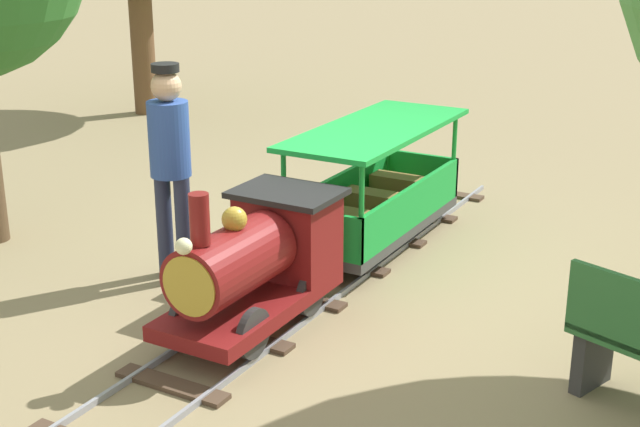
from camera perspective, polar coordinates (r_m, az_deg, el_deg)
The scene contains 5 objects.
ground_plane at distance 6.68m, azimuth 0.54°, elevation -4.16°, with size 60.00×60.00×0.00m, color #8C7A56.
track at distance 6.59m, azimuth 0.11°, elevation -4.33°, with size 0.75×5.70×0.04m.
locomotive at distance 5.74m, azimuth -4.08°, elevation -2.96°, with size 0.71×1.45×1.05m.
passenger_car at distance 7.20m, azimuth 3.62°, elevation 1.11°, with size 0.81×2.00×0.97m.
conductor_person at distance 6.48m, azimuth -9.71°, elevation 3.76°, with size 0.30×0.30×1.62m.
Camera 1 is at (-2.97, 5.39, 2.60)m, focal length 49.32 mm.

